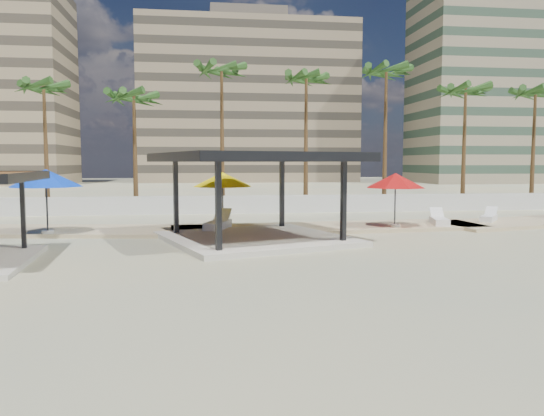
{
  "coord_description": "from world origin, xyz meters",
  "views": [
    {
      "loc": [
        -4.53,
        -19.34,
        3.41
      ],
      "look_at": [
        -1.42,
        3.85,
        1.4
      ],
      "focal_mm": 35.0,
      "sensor_mm": 36.0,
      "label": 1
    }
  ],
  "objects_px": {
    "umbrella_c": "(395,181)",
    "lounger_b": "(439,221)",
    "lounger_d": "(489,218)",
    "lounger_a": "(218,224)",
    "pavilion_central": "(255,189)"
  },
  "relations": [
    {
      "from": "pavilion_central",
      "to": "lounger_a",
      "type": "relative_size",
      "value": 3.73
    },
    {
      "from": "umbrella_c",
      "to": "lounger_b",
      "type": "xyz_separation_m",
      "value": [
        2.69,
        0.67,
        -2.12
      ]
    },
    {
      "from": "pavilion_central",
      "to": "lounger_b",
      "type": "distance_m",
      "value": 10.8
    },
    {
      "from": "lounger_a",
      "to": "umbrella_c",
      "type": "bearing_deg",
      "value": -73.35
    },
    {
      "from": "lounger_a",
      "to": "lounger_b",
      "type": "distance_m",
      "value": 11.56
    },
    {
      "from": "lounger_b",
      "to": "lounger_d",
      "type": "height_order",
      "value": "lounger_b"
    },
    {
      "from": "umbrella_c",
      "to": "lounger_d",
      "type": "relative_size",
      "value": 1.73
    },
    {
      "from": "umbrella_c",
      "to": "lounger_a",
      "type": "relative_size",
      "value": 1.3
    },
    {
      "from": "lounger_b",
      "to": "lounger_d",
      "type": "relative_size",
      "value": 1.17
    },
    {
      "from": "lounger_d",
      "to": "umbrella_c",
      "type": "bearing_deg",
      "value": 146.25
    },
    {
      "from": "umbrella_c",
      "to": "lounger_b",
      "type": "distance_m",
      "value": 3.49
    },
    {
      "from": "lounger_b",
      "to": "lounger_d",
      "type": "xyz_separation_m",
      "value": [
        3.46,
        1.19,
        -0.02
      ]
    },
    {
      "from": "lounger_d",
      "to": "lounger_b",
      "type": "bearing_deg",
      "value": 148.36
    },
    {
      "from": "pavilion_central",
      "to": "lounger_a",
      "type": "bearing_deg",
      "value": 97.37
    },
    {
      "from": "umbrella_c",
      "to": "lounger_b",
      "type": "bearing_deg",
      "value": 14.04
    }
  ]
}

